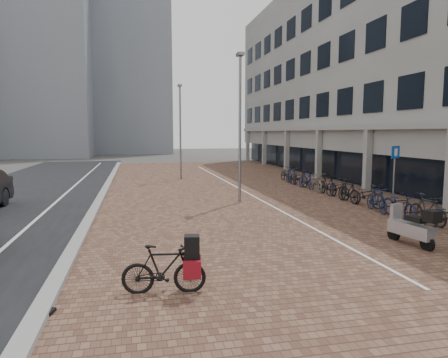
# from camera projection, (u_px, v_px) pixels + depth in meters

# --- Properties ---
(ground) EXTENTS (140.00, 140.00, 0.00)m
(ground) POSITION_uv_depth(u_px,v_px,m) (273.00, 255.00, 10.49)
(ground) COLOR #474442
(ground) RESTS_ON ground
(plaza_brick) EXTENTS (14.50, 42.00, 0.04)m
(plaza_brick) POSITION_uv_depth(u_px,v_px,m) (236.00, 189.00, 22.56)
(plaza_brick) COLOR brown
(plaza_brick) RESTS_ON ground
(street_asphalt) EXTENTS (8.00, 50.00, 0.03)m
(street_asphalt) POSITION_uv_depth(u_px,v_px,m) (23.00, 196.00, 20.24)
(street_asphalt) COLOR black
(street_asphalt) RESTS_ON ground
(curb) EXTENTS (0.35, 42.00, 0.14)m
(curb) POSITION_uv_depth(u_px,v_px,m) (104.00, 192.00, 21.05)
(curb) COLOR gray
(curb) RESTS_ON ground
(lane_line) EXTENTS (0.12, 44.00, 0.00)m
(lane_line) POSITION_uv_depth(u_px,v_px,m) (65.00, 194.00, 20.66)
(lane_line) COLOR white
(lane_line) RESTS_ON street_asphalt
(parking_line) EXTENTS (0.10, 30.00, 0.00)m
(parking_line) POSITION_uv_depth(u_px,v_px,m) (240.00, 189.00, 22.60)
(parking_line) COLOR white
(parking_line) RESTS_ON plaza_brick
(office_building) EXTENTS (8.40, 40.00, 15.00)m
(office_building) POSITION_uv_depth(u_px,v_px,m) (377.00, 55.00, 27.80)
(office_building) COLOR #999994
(office_building) RESTS_ON ground
(bg_towers) EXTENTS (33.00, 23.00, 32.00)m
(bg_towers) POSITION_uv_depth(u_px,v_px,m) (48.00, 50.00, 53.38)
(bg_towers) COLOR gray
(bg_towers) RESTS_ON ground
(hero_bike) EXTENTS (1.69, 0.68, 1.16)m
(hero_bike) POSITION_uv_depth(u_px,v_px,m) (164.00, 268.00, 7.88)
(hero_bike) COLOR black
(hero_bike) RESTS_ON ground
(shoes) EXTENTS (0.38, 0.34, 0.08)m
(shoes) POSITION_uv_depth(u_px,v_px,m) (45.00, 314.00, 6.95)
(shoes) COLOR black
(shoes) RESTS_ON ground
(scooter_front) EXTENTS (0.78, 1.70, 1.13)m
(scooter_front) POSITION_uv_depth(u_px,v_px,m) (411.00, 226.00, 11.23)
(scooter_front) COLOR #A6A5AB
(scooter_front) RESTS_ON ground
(parking_sign) EXTENTS (0.51, 0.23, 2.57)m
(parking_sign) POSITION_uv_depth(u_px,v_px,m) (395.00, 165.00, 17.49)
(parking_sign) COLOR slate
(parking_sign) RESTS_ON ground
(lamp_near) EXTENTS (0.12, 0.12, 6.50)m
(lamp_near) POSITION_uv_depth(u_px,v_px,m) (240.00, 130.00, 17.83)
(lamp_near) COLOR slate
(lamp_near) RESTS_ON ground
(lamp_far) EXTENTS (0.12, 0.12, 6.22)m
(lamp_far) POSITION_uv_depth(u_px,v_px,m) (180.00, 133.00, 26.94)
(lamp_far) COLOR slate
(lamp_far) RESTS_ON ground
(bike_row) EXTENTS (1.22, 15.81, 1.05)m
(bike_row) POSITION_uv_depth(u_px,v_px,m) (338.00, 188.00, 19.37)
(bike_row) COLOR black
(bike_row) RESTS_ON ground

